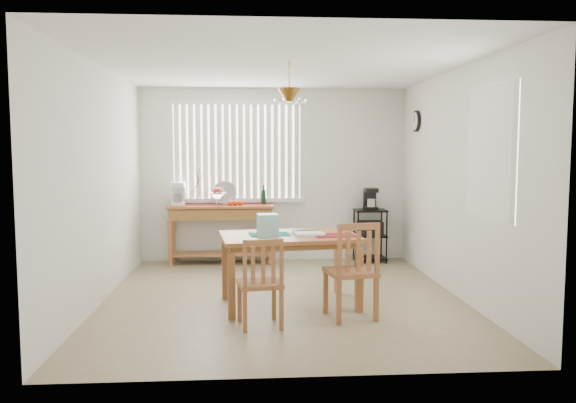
{
  "coord_description": "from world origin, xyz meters",
  "views": [
    {
      "loc": [
        -0.37,
        -6.25,
        1.68
      ],
      "look_at": [
        0.1,
        0.55,
        1.05
      ],
      "focal_mm": 35.0,
      "sensor_mm": 36.0,
      "label": 1
    }
  ],
  "objects": [
    {
      "name": "chair_right",
      "position": [
        0.64,
        -0.85,
        0.48
      ],
      "size": [
        0.53,
        0.53,
        0.98
      ],
      "color": "#9D6035",
      "rests_on": "ground"
    },
    {
      "name": "sideboard",
      "position": [
        -0.78,
        2.01,
        0.65
      ],
      "size": [
        1.55,
        0.43,
        0.87
      ],
      "color": "#9D6035",
      "rests_on": "ground"
    },
    {
      "name": "cart_items",
      "position": [
        1.44,
        2.01,
        0.94
      ],
      "size": [
        0.19,
        0.22,
        0.33
      ],
      "color": "black",
      "rests_on": "wire_cart"
    },
    {
      "name": "wire_cart",
      "position": [
        1.44,
        2.0,
        0.47
      ],
      "size": [
        0.46,
        0.37,
        0.79
      ],
      "color": "black",
      "rests_on": "ground"
    },
    {
      "name": "room_shell",
      "position": [
        0.0,
        0.02,
        1.69
      ],
      "size": [
        4.2,
        4.7,
        2.7
      ],
      "color": "silver",
      "rests_on": "ground"
    },
    {
      "name": "sideboard_items",
      "position": [
        -1.03,
        2.03,
        1.01
      ],
      "size": [
        1.47,
        0.37,
        0.67
      ],
      "color": "maroon",
      "rests_on": "sideboard"
    },
    {
      "name": "ground",
      "position": [
        0.0,
        0.0,
        -0.01
      ],
      "size": [
        4.0,
        4.5,
        0.01
      ],
      "primitive_type": "cube",
      "color": "gray"
    },
    {
      "name": "table_items",
      "position": [
        -0.07,
        -0.44,
        0.86
      ],
      "size": [
        1.15,
        0.5,
        0.25
      ],
      "color": "#147566",
      "rests_on": "dining_table"
    },
    {
      "name": "chair_left",
      "position": [
        -0.27,
        -1.05,
        0.42
      ],
      "size": [
        0.46,
        0.46,
        0.86
      ],
      "color": "#9D6035",
      "rests_on": "ground"
    },
    {
      "name": "dining_table",
      "position": [
        0.05,
        -0.3,
        0.68
      ],
      "size": [
        1.54,
        1.09,
        0.77
      ],
      "color": "#9D6035",
      "rests_on": "ground"
    }
  ]
}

